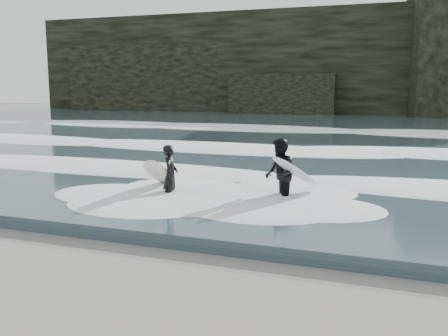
{
  "coord_description": "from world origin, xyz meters",
  "views": [
    {
      "loc": [
        3.11,
        -5.2,
        3.14
      ],
      "look_at": [
        -1.19,
        6.58,
        1.0
      ],
      "focal_mm": 40.0,
      "sensor_mm": 36.0,
      "label": 1
    }
  ],
  "objects": [
    {
      "name": "sea",
      "position": [
        0.0,
        29.0,
        0.15
      ],
      "size": [
        90.0,
        52.0,
        0.3
      ],
      "primitive_type": "cube",
      "color": "#2E4348",
      "rests_on": "ground"
    },
    {
      "name": "surfer_right",
      "position": [
        0.24,
        6.84,
        0.9
      ],
      "size": [
        1.54,
        1.91,
        1.78
      ],
      "color": "black",
      "rests_on": "ground"
    },
    {
      "name": "foam_mid",
      "position": [
        0.0,
        16.0,
        0.42
      ],
      "size": [
        60.0,
        4.0,
        0.24
      ],
      "primitive_type": "ellipsoid",
      "color": "white",
      "rests_on": "sea"
    },
    {
      "name": "foam_far",
      "position": [
        0.0,
        25.0,
        0.45
      ],
      "size": [
        60.0,
        4.8,
        0.3
      ],
      "primitive_type": "ellipsoid",
      "color": "white",
      "rests_on": "sea"
    },
    {
      "name": "ground",
      "position": [
        0.0,
        0.0,
        0.0
      ],
      "size": [
        120.0,
        120.0,
        0.0
      ],
      "primitive_type": "plane",
      "color": "#835958",
      "rests_on": "ground"
    },
    {
      "name": "foam_near",
      "position": [
        0.0,
        9.0,
        0.4
      ],
      "size": [
        60.0,
        3.2,
        0.2
      ],
      "primitive_type": "ellipsoid",
      "color": "white",
      "rests_on": "sea"
    },
    {
      "name": "headland",
      "position": [
        0.0,
        46.0,
        5.0
      ],
      "size": [
        70.0,
        9.0,
        10.0
      ],
      "primitive_type": "cube",
      "color": "black",
      "rests_on": "ground"
    },
    {
      "name": "surfer_left",
      "position": [
        -2.72,
        6.34,
        0.79
      ],
      "size": [
        1.28,
        2.26,
        1.56
      ],
      "color": "black",
      "rests_on": "ground"
    }
  ]
}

